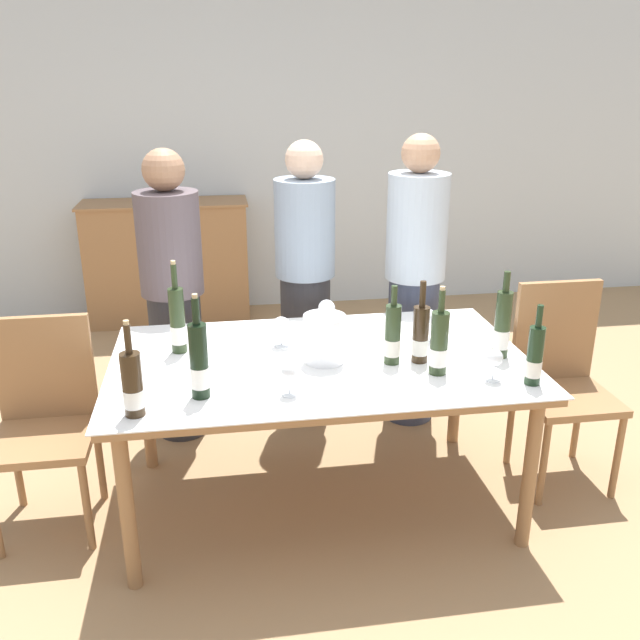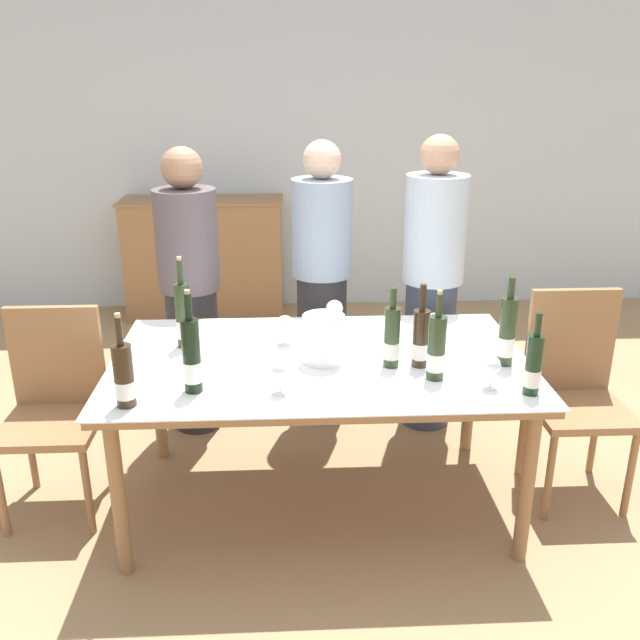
{
  "view_description": "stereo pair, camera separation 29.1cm",
  "coord_description": "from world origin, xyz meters",
  "px_view_note": "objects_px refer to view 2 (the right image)",
  "views": [
    {
      "loc": [
        -0.43,
        -2.7,
        1.92
      ],
      "look_at": [
        0.0,
        0.0,
        0.92
      ],
      "focal_mm": 38.0,
      "sensor_mm": 36.0,
      "label": 1
    },
    {
      "loc": [
        -0.14,
        -2.73,
        1.92
      ],
      "look_at": [
        0.0,
        0.0,
        0.92
      ],
      "focal_mm": 38.0,
      "sensor_mm": 36.0,
      "label": 2
    }
  ],
  "objects_px": {
    "wine_bottle_4": "(533,366)",
    "wine_bottle_2": "(183,317)",
    "sideboard_cabinet": "(205,258)",
    "wine_glass_3": "(285,325)",
    "wine_bottle_5": "(436,349)",
    "wine_bottle_3": "(507,333)",
    "wine_glass_4": "(434,323)",
    "dining_table": "(320,371)",
    "wine_bottle_6": "(421,339)",
    "person_guest_left": "(322,286)",
    "wine_bottle_7": "(392,339)",
    "ice_bucket": "(324,338)",
    "wine_bottle_1": "(192,357)",
    "wine_glass_1": "(280,371)",
    "chair_left_end": "(55,398)",
    "wine_glass_0": "(492,366)",
    "chair_right_end": "(575,382)",
    "person_host": "(191,294)",
    "person_guest_right": "(432,287)",
    "wine_bottle_0": "(124,377)",
    "wine_glass_2": "(334,309)"
  },
  "relations": [
    {
      "from": "wine_bottle_4",
      "to": "wine_bottle_2",
      "type": "bearing_deg",
      "value": 158.39
    },
    {
      "from": "sideboard_cabinet",
      "to": "wine_glass_3",
      "type": "xyz_separation_m",
      "value": [
        0.66,
        -2.54,
        0.35
      ]
    },
    {
      "from": "wine_glass_3",
      "to": "wine_bottle_5",
      "type": "bearing_deg",
      "value": -33.0
    },
    {
      "from": "wine_bottle_3",
      "to": "wine_glass_4",
      "type": "xyz_separation_m",
      "value": [
        -0.26,
        0.23,
        -0.03
      ]
    },
    {
      "from": "sideboard_cabinet",
      "to": "dining_table",
      "type": "bearing_deg",
      "value": -73.3
    },
    {
      "from": "wine_bottle_4",
      "to": "wine_glass_4",
      "type": "height_order",
      "value": "wine_bottle_4"
    },
    {
      "from": "wine_bottle_6",
      "to": "person_guest_left",
      "type": "xyz_separation_m",
      "value": [
        -0.37,
        0.97,
        -0.06
      ]
    },
    {
      "from": "dining_table",
      "to": "wine_bottle_7",
      "type": "height_order",
      "value": "wine_bottle_7"
    },
    {
      "from": "ice_bucket",
      "to": "wine_bottle_7",
      "type": "height_order",
      "value": "wine_bottle_7"
    },
    {
      "from": "wine_bottle_1",
      "to": "wine_glass_1",
      "type": "height_order",
      "value": "wine_bottle_1"
    },
    {
      "from": "wine_bottle_2",
      "to": "wine_bottle_3",
      "type": "xyz_separation_m",
      "value": [
        1.4,
        -0.28,
        -0.0
      ]
    },
    {
      "from": "wine_bottle_2",
      "to": "wine_bottle_6",
      "type": "height_order",
      "value": "wine_bottle_2"
    },
    {
      "from": "wine_glass_4",
      "to": "wine_bottle_3",
      "type": "bearing_deg",
      "value": -40.82
    },
    {
      "from": "wine_bottle_6",
      "to": "chair_left_end",
      "type": "bearing_deg",
      "value": 173.46
    },
    {
      "from": "wine_glass_0",
      "to": "chair_right_end",
      "type": "height_order",
      "value": "chair_right_end"
    },
    {
      "from": "wine_glass_1",
      "to": "person_guest_left",
      "type": "relative_size",
      "value": 0.08
    },
    {
      "from": "wine_bottle_6",
      "to": "person_guest_left",
      "type": "height_order",
      "value": "person_guest_left"
    },
    {
      "from": "person_host",
      "to": "person_guest_left",
      "type": "height_order",
      "value": "person_guest_left"
    },
    {
      "from": "wine_bottle_7",
      "to": "wine_glass_4",
      "type": "xyz_separation_m",
      "value": [
        0.23,
        0.22,
        -0.01
      ]
    },
    {
      "from": "ice_bucket",
      "to": "person_guest_right",
      "type": "height_order",
      "value": "person_guest_right"
    },
    {
      "from": "sideboard_cabinet",
      "to": "dining_table",
      "type": "xyz_separation_m",
      "value": [
        0.81,
        -2.71,
        0.19
      ]
    },
    {
      "from": "wine_bottle_1",
      "to": "person_host",
      "type": "bearing_deg",
      "value": 97.88
    },
    {
      "from": "wine_bottle_1",
      "to": "wine_glass_4",
      "type": "bearing_deg",
      "value": 22.15
    },
    {
      "from": "wine_bottle_2",
      "to": "chair_right_end",
      "type": "bearing_deg",
      "value": -2.66
    },
    {
      "from": "wine_bottle_0",
      "to": "wine_glass_2",
      "type": "relative_size",
      "value": 2.42
    },
    {
      "from": "dining_table",
      "to": "wine_bottle_6",
      "type": "relative_size",
      "value": 5.0
    },
    {
      "from": "ice_bucket",
      "to": "wine_glass_4",
      "type": "height_order",
      "value": "ice_bucket"
    },
    {
      "from": "wine_bottle_0",
      "to": "wine_glass_3",
      "type": "bearing_deg",
      "value": 44.0
    },
    {
      "from": "wine_bottle_3",
      "to": "wine_glass_3",
      "type": "relative_size",
      "value": 2.75
    },
    {
      "from": "person_guest_right",
      "to": "person_host",
      "type": "bearing_deg",
      "value": 178.84
    },
    {
      "from": "dining_table",
      "to": "wine_glass_2",
      "type": "xyz_separation_m",
      "value": [
        0.09,
        0.35,
        0.17
      ]
    },
    {
      "from": "wine_bottle_0",
      "to": "wine_glass_2",
      "type": "xyz_separation_m",
      "value": [
        0.84,
        0.76,
        -0.01
      ]
    },
    {
      "from": "person_guest_left",
      "to": "dining_table",
      "type": "bearing_deg",
      "value": -93.54
    },
    {
      "from": "chair_left_end",
      "to": "person_guest_right",
      "type": "relative_size",
      "value": 0.57
    },
    {
      "from": "wine_bottle_1",
      "to": "wine_glass_4",
      "type": "relative_size",
      "value": 2.67
    },
    {
      "from": "wine_bottle_1",
      "to": "wine_glass_1",
      "type": "xyz_separation_m",
      "value": [
        0.34,
        -0.04,
        -0.05
      ]
    },
    {
      "from": "dining_table",
      "to": "wine_bottle_7",
      "type": "distance_m",
      "value": 0.37
    },
    {
      "from": "wine_bottle_6",
      "to": "person_host",
      "type": "xyz_separation_m",
      "value": [
        -1.09,
        0.9,
        -0.07
      ]
    },
    {
      "from": "dining_table",
      "to": "wine_bottle_6",
      "type": "xyz_separation_m",
      "value": [
        0.42,
        -0.1,
        0.18
      ]
    },
    {
      "from": "wine_glass_0",
      "to": "person_guest_right",
      "type": "xyz_separation_m",
      "value": [
        -0.01,
        1.1,
        -0.02
      ]
    },
    {
      "from": "sideboard_cabinet",
      "to": "wine_bottle_2",
      "type": "relative_size",
      "value": 3.07
    },
    {
      "from": "wine_bottle_1",
      "to": "chair_left_end",
      "type": "height_order",
      "value": "wine_bottle_1"
    },
    {
      "from": "wine_bottle_6",
      "to": "sideboard_cabinet",
      "type": "bearing_deg",
      "value": 113.74
    },
    {
      "from": "chair_left_end",
      "to": "person_guest_left",
      "type": "relative_size",
      "value": 0.59
    },
    {
      "from": "sideboard_cabinet",
      "to": "wine_bottle_4",
      "type": "xyz_separation_m",
      "value": [
        1.62,
        -3.1,
        0.37
      ]
    },
    {
      "from": "wine_bottle_1",
      "to": "person_host",
      "type": "xyz_separation_m",
      "value": [
        -0.15,
        1.09,
        -0.09
      ]
    },
    {
      "from": "chair_right_end",
      "to": "chair_left_end",
      "type": "height_order",
      "value": "chair_right_end"
    },
    {
      "from": "wine_bottle_3",
      "to": "wine_bottle_5",
      "type": "distance_m",
      "value": 0.35
    },
    {
      "from": "wine_glass_2",
      "to": "wine_glass_1",
      "type": "bearing_deg",
      "value": -110.88
    },
    {
      "from": "sideboard_cabinet",
      "to": "person_host",
      "type": "height_order",
      "value": "person_host"
    }
  ]
}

